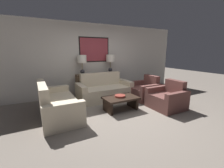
{
  "coord_description": "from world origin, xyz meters",
  "views": [
    {
      "loc": [
        -2.13,
        -3.14,
        1.65
      ],
      "look_at": [
        -0.01,
        0.87,
        0.65
      ],
      "focal_mm": 24.0,
      "sensor_mm": 36.0,
      "label": 1
    }
  ],
  "objects_px": {
    "couch_by_side": "(57,105)",
    "decorative_bowl": "(120,96)",
    "armchair_near_camera": "(167,99)",
    "coffee_table": "(121,101)",
    "table_lamp_right": "(110,60)",
    "table_lamp_left": "(82,61)",
    "armchair_near_back_wall": "(144,91)",
    "console_table": "(97,84)",
    "couch_by_back_wall": "(104,91)"
  },
  "relations": [
    {
      "from": "console_table",
      "to": "decorative_bowl",
      "type": "relative_size",
      "value": 5.27
    },
    {
      "from": "table_lamp_left",
      "to": "couch_by_side",
      "type": "bearing_deg",
      "value": -129.77
    },
    {
      "from": "coffee_table",
      "to": "decorative_bowl",
      "type": "height_order",
      "value": "decorative_bowl"
    },
    {
      "from": "armchair_near_back_wall",
      "to": "decorative_bowl",
      "type": "bearing_deg",
      "value": -159.83
    },
    {
      "from": "console_table",
      "to": "table_lamp_right",
      "type": "height_order",
      "value": "table_lamp_right"
    },
    {
      "from": "table_lamp_right",
      "to": "armchair_near_camera",
      "type": "bearing_deg",
      "value": -72.86
    },
    {
      "from": "table_lamp_left",
      "to": "armchair_near_back_wall",
      "type": "distance_m",
      "value": 2.45
    },
    {
      "from": "table_lamp_right",
      "to": "armchair_near_back_wall",
      "type": "relative_size",
      "value": 0.76
    },
    {
      "from": "couch_by_back_wall",
      "to": "armchair_near_camera",
      "type": "xyz_separation_m",
      "value": [
        1.27,
        -1.65,
        -0.02
      ]
    },
    {
      "from": "table_lamp_left",
      "to": "table_lamp_right",
      "type": "relative_size",
      "value": 1.0
    },
    {
      "from": "table_lamp_right",
      "to": "coffee_table",
      "type": "relative_size",
      "value": 0.73
    },
    {
      "from": "coffee_table",
      "to": "armchair_near_camera",
      "type": "xyz_separation_m",
      "value": [
        1.29,
        -0.51,
        0.01
      ]
    },
    {
      "from": "console_table",
      "to": "couch_by_back_wall",
      "type": "distance_m",
      "value": 0.63
    },
    {
      "from": "table_lamp_right",
      "to": "coffee_table",
      "type": "distance_m",
      "value": 2.13
    },
    {
      "from": "table_lamp_right",
      "to": "decorative_bowl",
      "type": "bearing_deg",
      "value": -108.64
    },
    {
      "from": "table_lamp_right",
      "to": "coffee_table",
      "type": "xyz_separation_m",
      "value": [
        -0.58,
        -1.77,
        -1.04
      ]
    },
    {
      "from": "couch_by_side",
      "to": "armchair_near_back_wall",
      "type": "distance_m",
      "value": 2.95
    },
    {
      "from": "console_table",
      "to": "coffee_table",
      "type": "height_order",
      "value": "console_table"
    },
    {
      "from": "decorative_bowl",
      "to": "armchair_near_camera",
      "type": "height_order",
      "value": "armchair_near_camera"
    },
    {
      "from": "table_lamp_left",
      "to": "armchair_near_back_wall",
      "type": "relative_size",
      "value": 0.76
    },
    {
      "from": "couch_by_side",
      "to": "decorative_bowl",
      "type": "distance_m",
      "value": 1.71
    },
    {
      "from": "console_table",
      "to": "table_lamp_left",
      "type": "relative_size",
      "value": 2.28
    },
    {
      "from": "couch_by_back_wall",
      "to": "couch_by_side",
      "type": "distance_m",
      "value": 1.83
    },
    {
      "from": "couch_by_side",
      "to": "armchair_near_camera",
      "type": "relative_size",
      "value": 2.04
    },
    {
      "from": "table_lamp_left",
      "to": "table_lamp_right",
      "type": "xyz_separation_m",
      "value": [
        1.13,
        0.0,
        0.0
      ]
    },
    {
      "from": "console_table",
      "to": "table_lamp_left",
      "type": "height_order",
      "value": "table_lamp_left"
    },
    {
      "from": "armchair_near_back_wall",
      "to": "table_lamp_right",
      "type": "bearing_deg",
      "value": 119.13
    },
    {
      "from": "couch_by_side",
      "to": "armchair_near_camera",
      "type": "bearing_deg",
      "value": -17.47
    },
    {
      "from": "armchair_near_back_wall",
      "to": "armchair_near_camera",
      "type": "height_order",
      "value": "same"
    },
    {
      "from": "console_table",
      "to": "coffee_table",
      "type": "bearing_deg",
      "value": -90.64
    },
    {
      "from": "armchair_near_back_wall",
      "to": "armchair_near_camera",
      "type": "xyz_separation_m",
      "value": [
        0.0,
        -1.02,
        0.0
      ]
    },
    {
      "from": "console_table",
      "to": "table_lamp_right",
      "type": "distance_m",
      "value": 1.06
    },
    {
      "from": "decorative_bowl",
      "to": "armchair_near_camera",
      "type": "bearing_deg",
      "value": -22.95
    },
    {
      "from": "couch_by_side",
      "to": "decorative_bowl",
      "type": "height_order",
      "value": "couch_by_side"
    },
    {
      "from": "table_lamp_right",
      "to": "armchair_near_camera",
      "type": "relative_size",
      "value": 0.76
    },
    {
      "from": "console_table",
      "to": "armchair_near_back_wall",
      "type": "relative_size",
      "value": 1.74
    },
    {
      "from": "armchair_near_back_wall",
      "to": "console_table",
      "type": "bearing_deg",
      "value": 135.15
    },
    {
      "from": "coffee_table",
      "to": "decorative_bowl",
      "type": "distance_m",
      "value": 0.14
    },
    {
      "from": "console_table",
      "to": "armchair_near_back_wall",
      "type": "xyz_separation_m",
      "value": [
        1.27,
        -1.26,
        -0.13
      ]
    },
    {
      "from": "couch_by_back_wall",
      "to": "decorative_bowl",
      "type": "xyz_separation_m",
      "value": [
        -0.02,
        -1.11,
        0.1
      ]
    },
    {
      "from": "couch_by_side",
      "to": "coffee_table",
      "type": "height_order",
      "value": "couch_by_side"
    },
    {
      "from": "couch_by_side",
      "to": "decorative_bowl",
      "type": "bearing_deg",
      "value": -12.99
    },
    {
      "from": "console_table",
      "to": "decorative_bowl",
      "type": "xyz_separation_m",
      "value": [
        -0.02,
        -1.73,
        -0.01
      ]
    },
    {
      "from": "couch_by_side",
      "to": "armchair_near_back_wall",
      "type": "height_order",
      "value": "couch_by_side"
    },
    {
      "from": "coffee_table",
      "to": "armchair_near_back_wall",
      "type": "relative_size",
      "value": 1.05
    },
    {
      "from": "couch_by_side",
      "to": "armchair_near_back_wall",
      "type": "bearing_deg",
      "value": 1.71
    },
    {
      "from": "armchair_near_back_wall",
      "to": "couch_by_back_wall",
      "type": "bearing_deg",
      "value": 153.31
    },
    {
      "from": "console_table",
      "to": "couch_by_side",
      "type": "bearing_deg",
      "value": -141.36
    },
    {
      "from": "coffee_table",
      "to": "console_table",
      "type": "bearing_deg",
      "value": 89.36
    },
    {
      "from": "table_lamp_left",
      "to": "decorative_bowl",
      "type": "bearing_deg",
      "value": -72.57
    }
  ]
}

